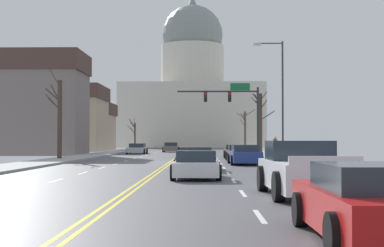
% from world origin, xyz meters
% --- Properties ---
extents(ground, '(20.00, 180.00, 0.20)m').
position_xyz_m(ground, '(0.00, -0.00, 0.02)').
color(ground, '#4C4C51').
extents(signal_gantry, '(7.91, 0.41, 6.94)m').
position_xyz_m(signal_gantry, '(5.41, 14.32, 5.07)').
color(signal_gantry, '#28282D').
rests_on(signal_gantry, ground).
extents(street_lamp_right, '(2.23, 0.24, 8.78)m').
position_xyz_m(street_lamp_right, '(7.94, 1.26, 5.27)').
color(street_lamp_right, '#333338').
rests_on(street_lamp_right, ground).
extents(capitol_building, '(29.51, 21.73, 33.04)m').
position_xyz_m(capitol_building, '(0.00, 82.49, 11.17)').
color(capitol_building, beige).
rests_on(capitol_building, ground).
extents(sedan_near_00, '(2.06, 4.73, 1.16)m').
position_xyz_m(sedan_near_00, '(5.11, 9.70, 0.55)').
color(sedan_near_00, '#1E7247').
rests_on(sedan_near_00, ground).
extents(sedan_near_01, '(2.00, 4.59, 1.20)m').
position_xyz_m(sedan_near_01, '(5.05, 2.95, 0.57)').
color(sedan_near_01, '#B71414').
rests_on(sedan_near_01, ground).
extents(sedan_near_02, '(2.12, 4.72, 1.28)m').
position_xyz_m(sedan_near_02, '(5.00, -4.04, 0.61)').
color(sedan_near_02, navy).
rests_on(sedan_near_02, ground).
extents(sedan_near_03, '(2.20, 4.47, 1.22)m').
position_xyz_m(sedan_near_03, '(1.93, -11.23, 0.57)').
color(sedan_near_03, '#1E7247').
rests_on(sedan_near_03, ground).
extents(sedan_near_04, '(2.02, 4.36, 1.17)m').
position_xyz_m(sedan_near_04, '(2.02, -17.54, 0.54)').
color(sedan_near_04, silver).
rests_on(sedan_near_04, ground).
extents(pickup_truck_near_05, '(2.38, 5.27, 1.59)m').
position_xyz_m(pickup_truck_near_05, '(5.21, -24.77, 0.72)').
color(pickup_truck_near_05, silver).
rests_on(pickup_truck_near_05, ground).
extents(sedan_near_06, '(2.00, 4.69, 1.24)m').
position_xyz_m(sedan_near_06, '(5.00, -32.21, 0.59)').
color(sedan_near_06, '#B71414').
rests_on(sedan_near_06, ground).
extents(sedan_oncoming_00, '(2.15, 4.40, 1.17)m').
position_xyz_m(sedan_oncoming_00, '(-5.18, 23.75, 0.56)').
color(sedan_oncoming_00, silver).
rests_on(sedan_oncoming_00, ground).
extents(sedan_oncoming_01, '(2.14, 4.70, 1.24)m').
position_xyz_m(sedan_oncoming_01, '(-1.89, 33.49, 0.58)').
color(sedan_oncoming_01, '#6B6056').
rests_on(sedan_oncoming_01, ground).
extents(flank_building_00, '(11.10, 10.25, 8.92)m').
position_xyz_m(flank_building_00, '(-16.76, 37.05, 4.52)').
color(flank_building_00, tan).
rests_on(flank_building_00, ground).
extents(flank_building_01, '(10.52, 7.53, 10.66)m').
position_xyz_m(flank_building_01, '(-15.29, 18.21, 5.40)').
color(flank_building_01, slate).
rests_on(flank_building_01, ground).
extents(flank_building_02, '(11.34, 8.94, 7.11)m').
position_xyz_m(flank_building_02, '(-17.09, 46.39, 3.61)').
color(flank_building_02, tan).
rests_on(flank_building_02, ground).
extents(bare_tree_00, '(2.67, 2.20, 5.78)m').
position_xyz_m(bare_tree_00, '(8.24, 40.23, 3.12)').
color(bare_tree_00, brown).
rests_on(bare_tree_00, ground).
extents(bare_tree_01, '(1.51, 1.79, 7.08)m').
position_xyz_m(bare_tree_01, '(-9.01, 3.56, 3.36)').
color(bare_tree_01, '#423328').
rests_on(bare_tree_01, ground).
extents(bare_tree_02, '(2.50, 2.06, 6.48)m').
position_xyz_m(bare_tree_02, '(8.30, 18.80, 3.55)').
color(bare_tree_02, '#423328').
rests_on(bare_tree_02, ground).
extents(bare_tree_03, '(1.36, 2.70, 4.84)m').
position_xyz_m(bare_tree_03, '(-8.34, 47.77, 2.46)').
color(bare_tree_03, brown).
rests_on(bare_tree_03, ground).
extents(pedestrian_00, '(0.35, 0.34, 1.72)m').
position_xyz_m(pedestrian_00, '(7.92, 3.49, 1.10)').
color(pedestrian_00, '#33333D').
rests_on(pedestrian_00, ground).
extents(bicycle_parked, '(0.12, 1.77, 0.85)m').
position_xyz_m(bicycle_parked, '(8.48, -5.96, 0.49)').
color(bicycle_parked, black).
rests_on(bicycle_parked, ground).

